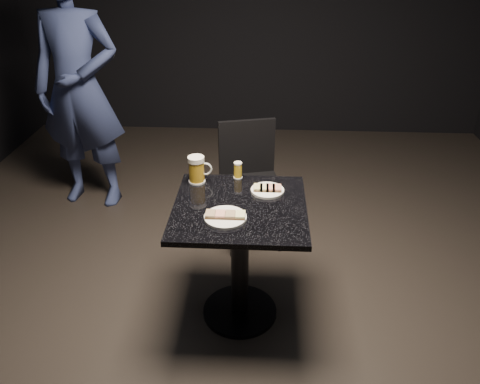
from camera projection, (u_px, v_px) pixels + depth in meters
name	position (u px, v px, depth m)	size (l,w,h in m)	color
floor	(240.00, 312.00, 2.82)	(6.00, 6.00, 0.00)	black
plate_large	(225.00, 217.00, 2.34)	(0.21, 0.21, 0.01)	white
plate_small	(267.00, 190.00, 2.58)	(0.18, 0.18, 0.01)	white
patron	(79.00, 89.00, 3.57)	(0.70, 0.46, 1.92)	navy
table	(240.00, 243.00, 2.57)	(0.70, 0.70, 0.75)	black
beer_mug	(197.00, 169.00, 2.65)	(0.14, 0.10, 0.16)	silver
beer_tumbler	(238.00, 170.00, 2.71)	(0.05, 0.05, 0.10)	white
chair	(250.00, 176.00, 3.30)	(0.49, 0.49, 0.87)	black
canapes_on_plate_large	(225.00, 215.00, 2.33)	(0.20, 0.07, 0.02)	#4C3521
canapes_on_plate_small	(267.00, 188.00, 2.58)	(0.15, 0.07, 0.02)	#4C3521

